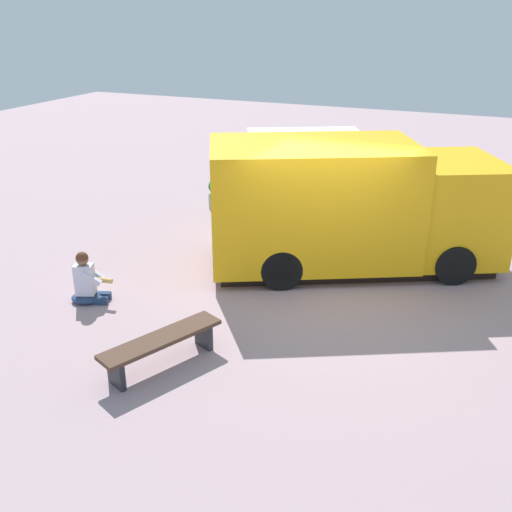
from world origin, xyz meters
TOP-DOWN VIEW (x-y plane):
  - ground_plane at (0.00, 0.00)m, footprint 40.00×40.00m
  - food_truck at (-0.03, -1.21)m, footprint 5.71×4.32m
  - person_customer at (3.57, 2.02)m, footprint 0.78×0.60m
  - planter_flowering_far at (3.77, -3.34)m, footprint 0.52×0.52m
  - plaza_bench at (1.39, 3.20)m, footprint 1.11×1.81m

SIDE VIEW (x-z plane):
  - ground_plane at x=0.00m, z-range 0.00..0.00m
  - person_customer at x=3.57m, z-range -0.11..0.79m
  - plaza_bench at x=1.39m, z-range 0.12..0.58m
  - planter_flowering_far at x=3.77m, z-range 0.00..0.76m
  - food_truck at x=-0.03m, z-range -0.03..2.33m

